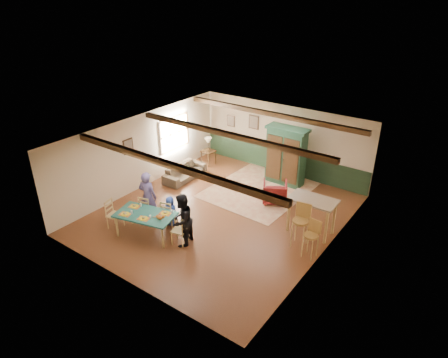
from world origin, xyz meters
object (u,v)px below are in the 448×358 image
Objects in this scene: armoire at (286,156)px; dining_chair_end_left at (115,214)px; dining_chair_end_right at (179,230)px; armchair at (275,192)px; person_woman at (182,220)px; person_child at (170,211)px; bar_stool_right at (311,240)px; bar_stool_left at (300,226)px; counter_table at (311,216)px; end_table at (208,157)px; person_man at (148,197)px; dining_table at (146,224)px; cat at (159,217)px; dining_chair_far_left at (147,208)px; table_lamp at (208,144)px; sofa at (185,172)px; dining_chair_far_right at (169,213)px.

dining_chair_end_left is at bearing -115.18° from armoire.
dining_chair_end_right is 1.12× the size of armchair.
dining_chair_end_right is 5.26m from armoire.
person_child is at bearing -133.26° from person_woman.
person_child is 4.28m from bar_stool_right.
bar_stool_left is 1.17× the size of bar_stool_right.
armchair is 0.60× the size of counter_table.
bar_stool_right reaches higher than end_table.
person_man is 4.64m from end_table.
end_table is at bearing -164.28° from dining_chair_end_right.
dining_chair_end_left is at bearing -90.00° from person_woman.
person_man is 4.69m from bar_stool_left.
dining_chair_end_left is 5.43m from end_table.
dining_table is at bearing -72.05° from end_table.
person_woman reaches higher than person_child.
cat is at bearing -101.37° from armoire.
dining_chair_far_left is 4.70m from bar_stool_left.
bar_stool_left is at bearing -28.20° from table_lamp.
sofa is at bearing -84.02° from person_man.
person_woman is 1.64× the size of person_child.
person_man is at bearing -76.07° from table_lamp.
sofa is (-1.03, 2.90, -0.55)m from person_man.
dining_table is at bearing -142.53° from counter_table.
bar_stool_right reaches higher than person_child.
dining_chair_end_right is 1.51× the size of end_table.
dining_chair_end_right is at bearing -153.11° from bar_stool_left.
bar_stool_left reaches higher than dining_chair_end_right.
dining_chair_end_left is (-1.07, -0.26, 0.10)m from dining_table.
counter_table reaches higher than dining_table.
dining_chair_end_left is 1.00× the size of dining_chair_end_right.
armchair is 0.44× the size of sofa.
counter_table is at bearing 27.80° from cat.
dining_chair_far_right is at bearing 100.37° from cat.
person_woman is at bearing 8.13° from cat.
dining_chair_far_right is 4.26m from counter_table.
dining_chair_far_left is at bearing 90.00° from person_man.
dining_chair_end_left is 5.52m from bar_stool_left.
sofa is (-2.65, 3.30, -0.18)m from dining_chair_end_right.
armchair is 0.64× the size of bar_stool_left.
bar_stool_right is at bearing -28.66° from end_table.
end_table is (-3.75, 1.17, -0.07)m from armchair.
armoire is at bearing 72.93° from dining_table.
counter_table is at bearing 84.44° from bar_stool_left.
person_woman reaches higher than bar_stool_left.
armchair is at bearing 54.94° from cat.
armchair is (0.92, 3.69, -0.42)m from person_woman.
dining_chair_far_right is 0.95× the size of person_child.
dining_chair_far_left is at bearing 139.20° from cat.
dining_chair_end_left is 1.67m from person_child.
cat is (0.53, 0.03, 0.45)m from dining_table.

